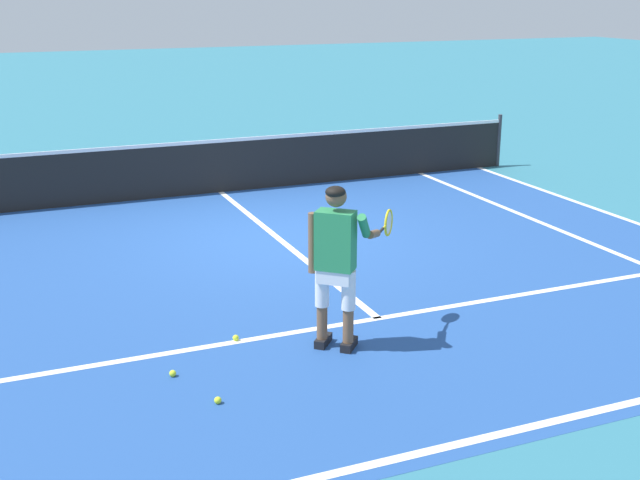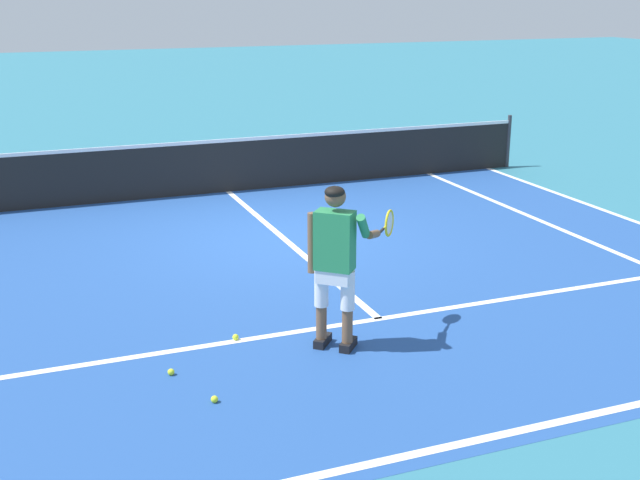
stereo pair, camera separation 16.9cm
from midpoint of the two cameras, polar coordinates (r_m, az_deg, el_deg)
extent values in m
plane|color=teal|center=(12.08, -3.37, 0.14)|extent=(80.00, 80.00, 0.00)
cube|color=#234C93|center=(10.80, -0.84, -1.92)|extent=(10.98, 9.41, 0.00)
cube|color=white|center=(7.17, 12.95, -12.83)|extent=(10.98, 0.10, 0.01)
cube|color=white|center=(9.18, 3.56, -5.49)|extent=(8.23, 0.10, 0.01)
cube|color=white|center=(11.96, -3.16, -0.02)|extent=(0.10, 6.40, 0.01)
cube|color=white|center=(12.82, 16.50, 0.47)|extent=(0.10, 9.01, 0.01)
cube|color=white|center=(13.71, 21.00, 1.09)|extent=(0.10, 9.01, 0.01)
cylinder|color=#333338|center=(17.28, 12.12, 6.82)|extent=(0.08, 0.08, 1.07)
cube|color=black|center=(14.81, -7.34, 5.04)|extent=(11.84, 0.02, 0.91)
cube|color=white|center=(14.71, -7.41, 6.89)|extent=(11.84, 0.03, 0.06)
cube|color=black|center=(8.51, -0.34, -7.06)|extent=(0.27, 0.28, 0.09)
cube|color=black|center=(8.43, 1.47, -7.31)|extent=(0.27, 0.28, 0.09)
cylinder|color=brown|center=(8.38, -0.44, -5.76)|extent=(0.11, 0.11, 0.36)
cylinder|color=silver|center=(8.24, -0.44, -3.29)|extent=(0.14, 0.14, 0.41)
cylinder|color=brown|center=(8.30, 1.40, -6.00)|extent=(0.11, 0.11, 0.36)
cylinder|color=silver|center=(8.16, 1.42, -3.52)|extent=(0.14, 0.14, 0.41)
cube|color=silver|center=(8.14, 0.48, -2.32)|extent=(0.39, 0.38, 0.20)
cube|color=#28844C|center=(8.03, 0.49, -0.03)|extent=(0.43, 0.42, 0.60)
cylinder|color=brown|center=(8.12, -1.12, -0.21)|extent=(0.09, 0.09, 0.62)
cylinder|color=#28844C|center=(7.99, 2.50, 0.99)|extent=(0.24, 0.26, 0.29)
cylinder|color=brown|center=(8.22, 3.17, 0.42)|extent=(0.25, 0.27, 0.14)
sphere|color=brown|center=(7.92, 0.52, 3.06)|extent=(0.21, 0.21, 0.21)
ellipsoid|color=black|center=(7.89, 0.48, 3.38)|extent=(0.28, 0.28, 0.12)
cylinder|color=#232326|center=(8.43, 3.68, 0.62)|extent=(0.16, 0.17, 0.03)
cylinder|color=yellow|center=(8.56, 3.94, 0.89)|extent=(0.08, 0.09, 0.02)
torus|color=yellow|center=(8.74, 4.26, 1.21)|extent=(0.22, 0.24, 0.30)
cylinder|color=silver|center=(8.74, 4.26, 1.21)|extent=(0.17, 0.19, 0.25)
sphere|color=#CCE02D|center=(8.65, -6.48, -6.82)|extent=(0.07, 0.07, 0.07)
sphere|color=#CCE02D|center=(7.45, -7.82, -11.05)|extent=(0.07, 0.07, 0.07)
sphere|color=#CCE02D|center=(7.99, -10.87, -9.16)|extent=(0.07, 0.07, 0.07)
camera|label=1|loc=(0.08, -90.57, -0.18)|focal=45.75mm
camera|label=2|loc=(0.08, 89.43, 0.18)|focal=45.75mm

